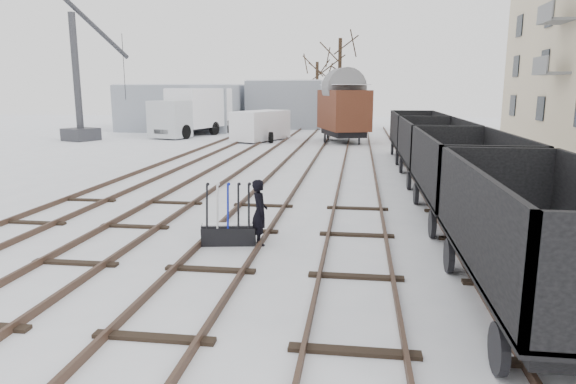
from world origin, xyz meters
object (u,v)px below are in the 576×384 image
ground_frame (229,233)px  crane (80,103)px  panel_van (261,125)px  worker (260,212)px  box_van_wagon (343,109)px  lorry (193,111)px  freight_wagon_a (542,262)px

ground_frame → crane: 29.00m
panel_van → crane: bearing=-151.6°
worker → box_van_wagon: box_van_wagon is taller
ground_frame → panel_van: bearing=89.4°
ground_frame → panel_van: panel_van is taller
ground_frame → crane: bearing=116.2°
lorry → panel_van: size_ratio=1.62×
freight_wagon_a → ground_frame: bearing=152.2°
worker → box_van_wagon: size_ratio=0.27×
worker → panel_van: 25.15m
box_van_wagon → crane: bearing=166.0°
ground_frame → worker: 0.92m
ground_frame → panel_van: (-3.94, 24.80, 0.83)m
crane → freight_wagon_a: bearing=-25.8°
worker → crane: crane is taller
freight_wagon_a → lorry: 35.31m
worker → box_van_wagon: bearing=-22.5°
ground_frame → worker: worker is taller
worker → crane: 29.33m
worker → lorry: (-10.81, 28.09, 1.12)m
panel_van → crane: (-12.98, -1.37, 1.53)m
ground_frame → panel_van: size_ratio=0.28×
worker → crane: (-17.67, 23.33, 1.85)m
box_van_wagon → lorry: 12.49m
lorry → panel_van: bearing=-11.4°
freight_wagon_a → crane: (-23.00, 26.63, 1.70)m
worker → freight_wagon_a: freight_wagon_a is taller
box_van_wagon → freight_wagon_a: bearing=-99.6°
worker → lorry: size_ratio=0.19×
ground_frame → box_van_wagon: 24.92m
freight_wagon_a → panel_van: (-10.02, 28.00, 0.17)m
worker → lorry: 30.12m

